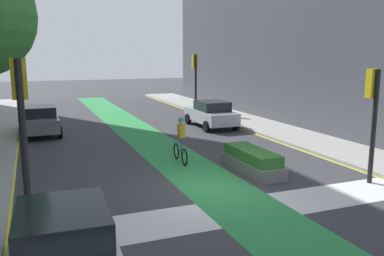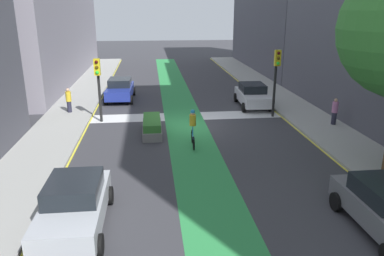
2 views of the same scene
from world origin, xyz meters
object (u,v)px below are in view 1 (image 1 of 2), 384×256
cyclist_in_lane (181,139)px  traffic_signal_far_right (195,73)px  car_grey_left_far (40,120)px  car_white_left_near (64,245)px  traffic_signal_near_right (373,103)px  car_silver_right_far (211,114)px  median_planter (252,161)px  traffic_signal_near_left (21,112)px

cyclist_in_lane → traffic_signal_far_right: bearing=65.3°
car_grey_left_far → car_white_left_near: size_ratio=0.99×
traffic_signal_near_right → car_silver_right_far: size_ratio=0.91×
cyclist_in_lane → median_planter: cyclist_in_lane is taller
traffic_signal_far_right → car_white_left_near: traffic_signal_far_right is taller
traffic_signal_near_right → traffic_signal_far_right: 16.41m
traffic_signal_far_right → cyclist_in_lane: 13.09m
traffic_signal_near_right → car_white_left_near: size_ratio=0.90×
car_grey_left_far → median_planter: size_ratio=1.37×
car_grey_left_far → median_planter: (7.09, -10.43, -0.40)m
car_grey_left_far → car_white_left_near: bearing=-89.8°
traffic_signal_near_left → cyclist_in_lane: traffic_signal_near_left is taller
traffic_signal_near_right → cyclist_in_lane: size_ratio=2.06×
traffic_signal_far_right → median_planter: traffic_signal_far_right is taller
car_silver_right_far → median_planter: (-2.47, -9.13, -0.40)m
car_grey_left_far → cyclist_in_lane: cyclist_in_lane is taller
traffic_signal_near_left → traffic_signal_far_right: (11.05, 16.35, 0.06)m
traffic_signal_near_right → cyclist_in_lane: 7.09m
car_grey_left_far → median_planter: car_grey_left_far is taller
car_white_left_near → median_planter: (7.04, 5.24, -0.40)m
median_planter → car_white_left_near: bearing=-143.4°
traffic_signal_near_left → car_white_left_near: bearing=-77.6°
traffic_signal_near_right → car_silver_right_far: (-0.57, 11.62, -1.89)m
car_silver_right_far → cyclist_in_lane: (-4.48, -6.96, 0.17)m
car_silver_right_far → median_planter: size_ratio=1.37×
cyclist_in_lane → car_white_left_near: bearing=-124.2°
cyclist_in_lane → traffic_signal_near_right: bearing=-42.7°
car_grey_left_far → car_white_left_near: same height
traffic_signal_near_right → car_white_left_near: 10.63m
traffic_signal_far_right → traffic_signal_near_right: bearing=-91.2°
car_silver_right_far → car_white_left_near: bearing=-123.5°
car_grey_left_far → median_planter: bearing=-55.8°
traffic_signal_near_left → traffic_signal_far_right: traffic_signal_far_right is taller
traffic_signal_near_left → traffic_signal_near_right: bearing=-0.3°
car_grey_left_far → car_white_left_near: (0.04, -15.67, 0.00)m
car_silver_right_far → car_white_left_near: (-9.51, -14.37, 0.00)m
traffic_signal_near_right → cyclist_in_lane: bearing=137.3°
car_silver_right_far → median_planter: bearing=-105.1°
traffic_signal_near_left → car_silver_right_far: (10.13, 11.56, -2.14)m
traffic_signal_near_left → car_white_left_near: size_ratio=0.98×
traffic_signal_far_right → car_grey_left_far: (-10.48, -3.49, -2.21)m
traffic_signal_near_right → median_planter: bearing=140.7°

